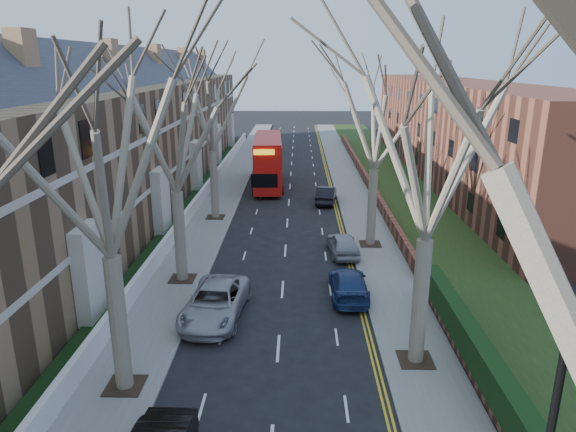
{
  "coord_description": "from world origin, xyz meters",
  "views": [
    {
      "loc": [
        0.83,
        -10.62,
        11.93
      ],
      "look_at": [
        0.22,
        18.76,
        3.05
      ],
      "focal_mm": 32.0,
      "sensor_mm": 36.0,
      "label": 1
    }
  ],
  "objects": [
    {
      "name": "pavement_left",
      "position": [
        -6.0,
        39.0,
        0.06
      ],
      "size": [
        3.0,
        102.0,
        0.12
      ],
      "primitive_type": "cube",
      "color": "slate",
      "rests_on": "ground"
    },
    {
      "name": "pavement_right",
      "position": [
        6.0,
        39.0,
        0.06
      ],
      "size": [
        3.0,
        102.0,
        0.12
      ],
      "primitive_type": "cube",
      "color": "slate",
      "rests_on": "ground"
    },
    {
      "name": "terrace_left",
      "position": [
        -13.65,
        31.0,
        5.53
      ],
      "size": [
        9.7,
        78.0,
        13.6
      ],
      "color": "olive",
      "rests_on": "ground"
    },
    {
      "name": "flats_right",
      "position": [
        17.46,
        43.0,
        4.98
      ],
      "size": [
        13.97,
        54.0,
        10.0
      ],
      "color": "brown",
      "rests_on": "ground"
    },
    {
      "name": "front_wall_left",
      "position": [
        -7.65,
        31.0,
        0.62
      ],
      "size": [
        0.3,
        78.0,
        1.0
      ],
      "color": "white",
      "rests_on": "ground"
    },
    {
      "name": "grass_verge_right",
      "position": [
        10.5,
        39.0,
        0.15
      ],
      "size": [
        6.0,
        102.0,
        0.06
      ],
      "color": "#1E3212",
      "rests_on": "ground"
    },
    {
      "name": "tree_left_mid",
      "position": [
        -5.7,
        6.0,
        9.56
      ],
      "size": [
        10.5,
        10.5,
        14.71
      ],
      "color": "#746953",
      "rests_on": "ground"
    },
    {
      "name": "tree_left_far",
      "position": [
        -5.7,
        16.0,
        9.24
      ],
      "size": [
        10.15,
        10.15,
        14.22
      ],
      "color": "#746953",
      "rests_on": "ground"
    },
    {
      "name": "tree_left_dist",
      "position": [
        -5.7,
        28.0,
        9.56
      ],
      "size": [
        10.5,
        10.5,
        14.71
      ],
      "color": "#746953",
      "rests_on": "ground"
    },
    {
      "name": "tree_right_mid",
      "position": [
        5.7,
        8.0,
        9.56
      ],
      "size": [
        10.5,
        10.5,
        14.71
      ],
      "color": "#746953",
      "rests_on": "ground"
    },
    {
      "name": "tree_right_far",
      "position": [
        5.7,
        22.0,
        9.24
      ],
      "size": [
        10.15,
        10.15,
        14.22
      ],
      "color": "#746953",
      "rests_on": "ground"
    },
    {
      "name": "double_decker_bus",
      "position": [
        -2.17,
        39.26,
        2.35
      ],
      "size": [
        3.31,
        11.56,
        4.77
      ],
      "rotation": [
        0.0,
        0.0,
        3.19
      ],
      "color": "red",
      "rests_on": "ground"
    },
    {
      "name": "car_left_far",
      "position": [
        -3.15,
        11.75,
        0.79
      ],
      "size": [
        3.1,
        5.91,
        1.59
      ],
      "primitive_type": "imported",
      "rotation": [
        0.0,
        0.0,
        -0.08
      ],
      "color": "#9D9DA2",
      "rests_on": "ground"
    },
    {
      "name": "car_right_near",
      "position": [
        3.51,
        14.24,
        0.69
      ],
      "size": [
        1.94,
        4.74,
        1.37
      ],
      "primitive_type": "imported",
      "rotation": [
        0.0,
        0.0,
        3.14
      ],
      "color": "navy",
      "rests_on": "ground"
    },
    {
      "name": "car_right_mid",
      "position": [
        3.7,
        20.35,
        0.72
      ],
      "size": [
        2.11,
        4.36,
        1.44
      ],
      "primitive_type": "imported",
      "rotation": [
        0.0,
        0.0,
        3.24
      ],
      "color": "#95979D",
      "rests_on": "ground"
    },
    {
      "name": "car_right_far",
      "position": [
        3.27,
        32.94,
        0.74
      ],
      "size": [
        2.11,
        4.63,
        1.47
      ],
      "primitive_type": "imported",
      "rotation": [
        0.0,
        0.0,
        3.01
      ],
      "color": "black",
      "rests_on": "ground"
    }
  ]
}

